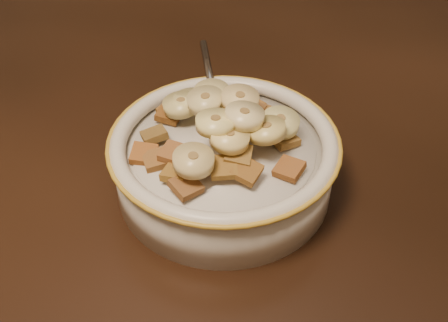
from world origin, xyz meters
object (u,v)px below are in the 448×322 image
Objects in this scene: table at (241,151)px; chair at (366,30)px; cereal_bowl at (224,168)px; spoon at (219,123)px.

table is 0.82m from chair.
table is at bearing 112.02° from cereal_bowl.
table is 0.08m from spoon.
table is at bearing -125.31° from spoon.
cereal_bowl is at bearing -85.77° from chair.
table is at bearing -86.58° from chair.
spoon reaches higher than cereal_bowl.
cereal_bowl is (0.20, -0.83, 0.30)m from chair.
chair reaches higher than cereal_bowl.
chair is at bearing 100.97° from table.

